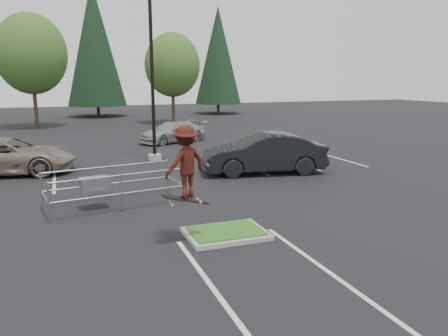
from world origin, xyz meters
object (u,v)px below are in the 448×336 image
object	(u,v)px
decid_b	(31,56)
car_far_silver	(174,132)
decid_c	(172,67)
conif_c	(218,56)
light_pole	(152,72)
conif_b	(94,44)
car_r_charc	(264,153)
cart_corral	(100,185)
skateboarder	(185,163)
car_l_tan	(6,156)

from	to	relation	value
decid_b	car_far_silver	bearing A→B (deg)	-54.06
decid_c	conif_c	size ratio (longest dim) A/B	0.67
light_pole	conif_c	size ratio (longest dim) A/B	0.81
conif_b	light_pole	bearing A→B (deg)	-88.99
light_pole	car_r_charc	bearing A→B (deg)	-51.34
decid_b	car_r_charc	world-z (taller)	decid_b
decid_c	car_far_silver	bearing A→B (deg)	-103.84
decid_b	light_pole	bearing A→B (deg)	-70.65
cart_corral	car_r_charc	distance (m)	8.11
skateboarder	car_r_charc	bearing A→B (deg)	-152.23
conif_b	car_l_tan	world-z (taller)	conif_b
light_pole	decid_b	distance (m)	19.70
decid_b	conif_c	xyz separation A→B (m)	(20.01, 8.97, 0.80)
decid_c	conif_b	size ratio (longest dim) A/B	0.58
conif_b	car_l_tan	distance (m)	31.07
car_r_charc	cart_corral	bearing A→B (deg)	-56.61
decid_b	car_r_charc	bearing A→B (deg)	-65.94
decid_c	car_far_silver	distance (m)	13.01
conif_c	skateboarder	size ratio (longest dim) A/B	5.98
skateboarder	car_r_charc	distance (m)	9.28
light_pole	conif_b	size ratio (longest dim) A/B	0.70
decid_b	conif_c	world-z (taller)	conif_c
car_r_charc	car_far_silver	world-z (taller)	car_r_charc
car_l_tan	car_far_silver	world-z (taller)	car_l_tan
conif_b	conif_c	distance (m)	14.07
cart_corral	decid_c	bearing A→B (deg)	61.77
decid_b	conif_c	size ratio (longest dim) A/B	0.77
conif_c	car_far_silver	distance (m)	24.89
cart_corral	car_far_silver	size ratio (longest dim) A/B	0.98
decid_b	cart_corral	xyz separation A→B (m)	(3.00, -26.61, -5.24)
conif_c	cart_corral	xyz separation A→B (m)	(-17.01, -35.58, -6.04)
light_pole	car_far_silver	bearing A→B (deg)	66.76
cart_corral	car_l_tan	size ratio (longest dim) A/B	0.80
decid_c	conif_b	world-z (taller)	conif_b
conif_b	car_r_charc	distance (m)	34.50
light_pole	car_l_tan	xyz separation A→B (m)	(-7.00, -1.06, -3.74)
light_pole	decid_c	xyz separation A→B (m)	(5.49, 17.83, 0.69)
cart_corral	car_l_tan	xyz separation A→B (m)	(-3.49, 7.02, 0.02)
car_far_silver	conif_b	bearing A→B (deg)	164.17
conif_c	cart_corral	bearing A→B (deg)	-115.55
car_l_tan	car_far_silver	size ratio (longest dim) A/B	1.23
skateboarder	car_l_tan	xyz separation A→B (m)	(-5.30, 11.14, -1.36)
decid_b	car_far_silver	size ratio (longest dim) A/B	2.00
decid_c	conif_c	distance (m)	12.65
light_pole	decid_b	size ratio (longest dim) A/B	1.05
decid_c	conif_b	xyz separation A→B (m)	(-5.99, 10.67, 2.59)
cart_corral	conif_b	bearing A→B (deg)	76.21
cart_corral	conif_c	bearing A→B (deg)	55.37
conif_b	decid_c	bearing A→B (deg)	-60.68
skateboarder	car_l_tan	world-z (taller)	skateboarder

